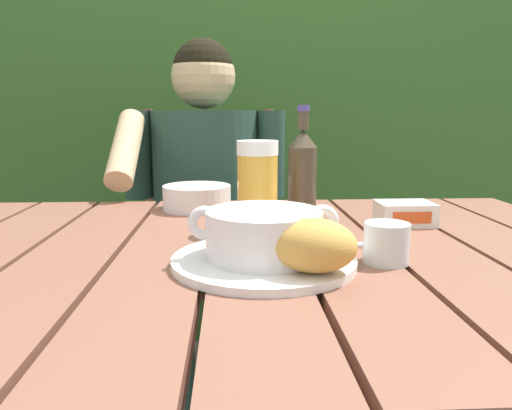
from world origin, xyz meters
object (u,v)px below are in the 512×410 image
(serving_plate, at_px, (264,261))
(table_knife, at_px, (350,244))
(chair_near_diner, at_px, (209,260))
(butter_tub, at_px, (405,213))
(bread_roll, at_px, (313,245))
(diner_bowl, at_px, (197,197))
(soup_bowl, at_px, (264,233))
(beer_glass, at_px, (258,187))
(person_eating, at_px, (204,207))
(beer_bottle, at_px, (302,175))
(water_glass_small, at_px, (386,243))

(serving_plate, height_order, table_knife, serving_plate)
(chair_near_diner, bearing_deg, butter_tub, -59.83)
(bread_roll, height_order, diner_bowl, bread_roll)
(soup_bowl, height_order, beer_glass, beer_glass)
(bread_roll, distance_m, table_knife, 0.19)
(beer_glass, distance_m, diner_bowl, 0.26)
(person_eating, height_order, soup_bowl, person_eating)
(serving_plate, xyz_separation_m, diner_bowl, (-0.12, 0.42, 0.02))
(chair_near_diner, height_order, soup_bowl, chair_near_diner)
(beer_glass, bearing_deg, chair_near_diner, 99.42)
(diner_bowl, bearing_deg, table_knife, -50.62)
(bread_roll, bearing_deg, beer_bottle, 84.16)
(diner_bowl, bearing_deg, butter_tub, -23.08)
(serving_plate, bearing_deg, chair_near_diner, 97.34)
(table_knife, bearing_deg, chair_near_diner, 107.33)
(bread_roll, bearing_deg, butter_tub, 53.08)
(water_glass_small, xyz_separation_m, table_knife, (-0.03, 0.09, -0.03))
(person_eating, xyz_separation_m, bread_roll, (0.19, -0.84, 0.11))
(bread_roll, bearing_deg, table_knife, 60.70)
(beer_bottle, bearing_deg, water_glass_small, -72.53)
(serving_plate, height_order, beer_bottle, beer_bottle)
(beer_glass, xyz_separation_m, water_glass_small, (0.18, -0.20, -0.05))
(person_eating, height_order, butter_tub, person_eating)
(beer_glass, distance_m, table_knife, 0.20)
(soup_bowl, height_order, table_knife, soup_bowl)
(serving_plate, height_order, soup_bowl, soup_bowl)
(person_eating, xyz_separation_m, water_glass_small, (0.31, -0.77, 0.09))
(person_eating, bearing_deg, diner_bowl, -89.52)
(beer_bottle, bearing_deg, serving_plate, -109.29)
(beer_bottle, relative_size, diner_bowl, 1.50)
(chair_near_diner, relative_size, beer_bottle, 4.32)
(serving_plate, height_order, butter_tub, butter_tub)
(person_eating, bearing_deg, butter_tub, -51.07)
(table_knife, bearing_deg, butter_tub, 46.55)
(serving_plate, distance_m, diner_bowl, 0.44)
(bread_roll, height_order, butter_tub, bread_roll)
(beer_glass, bearing_deg, soup_bowl, -90.64)
(person_eating, relative_size, table_knife, 7.48)
(bread_roll, xyz_separation_m, butter_tub, (0.24, 0.31, -0.03))
(butter_tub, height_order, diner_bowl, diner_bowl)
(water_glass_small, bearing_deg, diner_bowl, 125.82)
(beer_glass, height_order, beer_bottle, beer_bottle)
(serving_plate, relative_size, beer_bottle, 1.16)
(bread_roll, distance_m, diner_bowl, 0.53)
(bread_roll, distance_m, beer_glass, 0.28)
(person_eating, xyz_separation_m, table_knife, (0.28, -0.68, 0.07))
(soup_bowl, distance_m, beer_glass, 0.21)
(water_glass_small, xyz_separation_m, butter_tub, (0.12, 0.24, -0.01))
(serving_plate, bearing_deg, soup_bowl, 180.00)
(diner_bowl, bearing_deg, serving_plate, -73.59)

